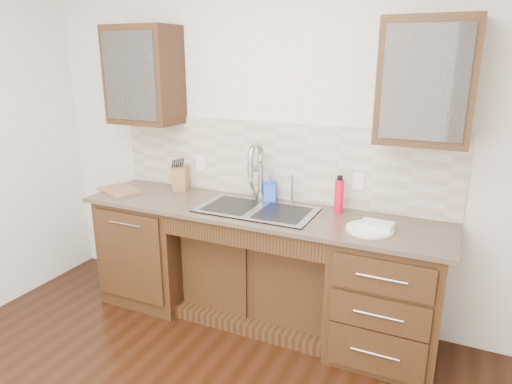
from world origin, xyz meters
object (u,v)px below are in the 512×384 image
at_px(water_bottle, 339,196).
at_px(cutting_board, 120,190).
at_px(plate, 370,229).
at_px(soap_bottle, 270,188).
at_px(knife_block, 181,178).

relative_size(water_bottle, cutting_board, 0.68).
bearing_deg(plate, cutting_board, 179.34).
xyz_separation_m(water_bottle, cutting_board, (-1.77, -0.24, -0.11)).
distance_m(soap_bottle, knife_block, 0.79).
bearing_deg(cutting_board, water_bottle, 7.61).
bearing_deg(knife_block, cutting_board, -168.10).
relative_size(soap_bottle, plate, 0.65).
xyz_separation_m(soap_bottle, plate, (0.82, -0.31, -0.09)).
distance_m(plate, knife_block, 1.63).
bearing_deg(water_bottle, soap_bottle, 175.08).
height_order(water_bottle, plate, water_bottle).
height_order(soap_bottle, plate, soap_bottle).
bearing_deg(cutting_board, plate, -0.66).
relative_size(plate, cutting_board, 0.87).
bearing_deg(soap_bottle, water_bottle, -22.31).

